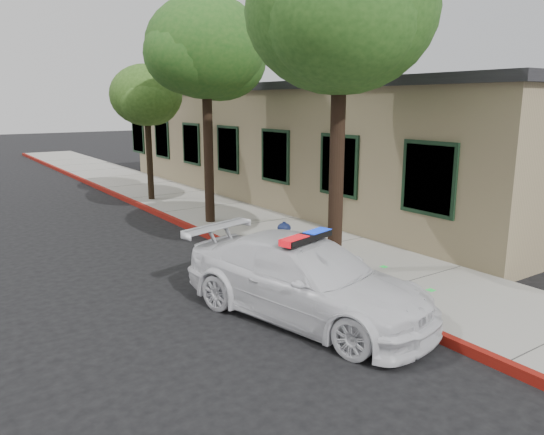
{
  "coord_description": "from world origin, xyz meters",
  "views": [
    {
      "loc": [
        -6.31,
        -6.52,
        3.63
      ],
      "look_at": [
        0.15,
        2.81,
        1.1
      ],
      "focal_mm": 34.37,
      "sensor_mm": 36.0,
      "label": 1
    }
  ],
  "objects": [
    {
      "name": "red_curb",
      "position": [
        0.06,
        3.0,
        0.08
      ],
      "size": [
        0.14,
        60.0,
        0.16
      ],
      "primitive_type": "cube",
      "color": "maroon",
      "rests_on": "ground"
    },
    {
      "name": "ground",
      "position": [
        0.0,
        0.0,
        0.0
      ],
      "size": [
        120.0,
        120.0,
        0.0
      ],
      "primitive_type": "plane",
      "color": "black",
      "rests_on": "ground"
    },
    {
      "name": "street_tree_mid",
      "position": [
        0.81,
        7.0,
        4.97
      ],
      "size": [
        3.64,
        3.35,
        6.39
      ],
      "rotation": [
        0.0,
        0.0,
        -0.33
      ],
      "color": "black",
      "rests_on": "sidewalk"
    },
    {
      "name": "street_tree_near",
      "position": [
        0.71,
        1.31,
        5.16
      ],
      "size": [
        3.69,
        3.7,
        6.71
      ],
      "rotation": [
        0.0,
        0.0,
        0.22
      ],
      "color": "black",
      "rests_on": "sidewalk"
    },
    {
      "name": "police_car",
      "position": [
        -1.04,
        0.08,
        0.68
      ],
      "size": [
        3.01,
        4.99,
        1.47
      ],
      "rotation": [
        0.0,
        0.0,
        0.26
      ],
      "color": "white",
      "rests_on": "ground"
    },
    {
      "name": "sidewalk",
      "position": [
        1.6,
        3.0,
        0.07
      ],
      "size": [
        3.2,
        60.0,
        0.15
      ],
      "primitive_type": "cube",
      "color": "gray",
      "rests_on": "ground"
    },
    {
      "name": "fire_hydrant",
      "position": [
        0.35,
        2.62,
        0.58
      ],
      "size": [
        0.49,
        0.43,
        0.86
      ],
      "rotation": [
        0.0,
        0.0,
        -0.42
      ],
      "color": "silver",
      "rests_on": "sidewalk"
    },
    {
      "name": "clapboard_building",
      "position": [
        6.69,
        9.0,
        2.13
      ],
      "size": [
        7.3,
        20.89,
        4.24
      ],
      "color": "#92815F",
      "rests_on": "ground"
    },
    {
      "name": "street_tree_far",
      "position": [
        0.78,
        11.43,
        3.75
      ],
      "size": [
        2.56,
        2.63,
        4.79
      ],
      "rotation": [
        0.0,
        0.0,
        0.4
      ],
      "color": "black",
      "rests_on": "sidewalk"
    }
  ]
}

